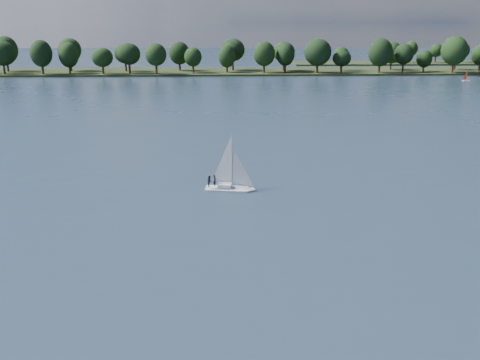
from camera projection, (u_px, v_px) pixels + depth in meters
name	position (u px, v px, depth m)	size (l,w,h in m)	color
ground	(176.00, 113.00, 129.71)	(700.00, 700.00, 0.00)	#233342
far_shore	(195.00, 72.00, 237.03)	(660.00, 40.00, 1.50)	black
sailboat	(227.00, 174.00, 69.53)	(6.19, 2.56, 7.90)	silver
dinghy_orange	(467.00, 78.00, 201.11)	(3.08, 1.34, 4.83)	white
treeline	(155.00, 54.00, 230.10)	(562.92, 73.76, 17.25)	black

